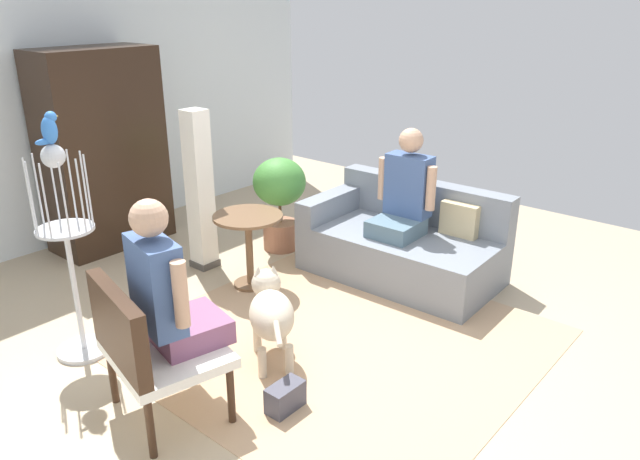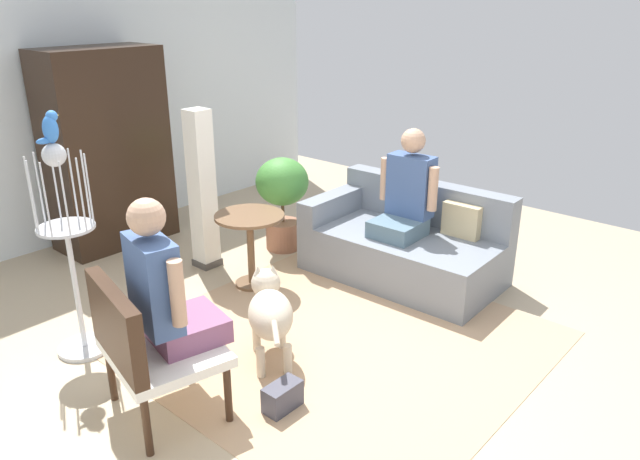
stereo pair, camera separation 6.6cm
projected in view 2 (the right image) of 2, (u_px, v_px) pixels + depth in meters
The scene contains 15 objects.
ground_plane at pixel (324, 347), 4.23m from camera, with size 7.63×7.63×0.00m, color tan.
back_wall at pixel (65, 100), 5.72m from camera, with size 6.24×0.12×2.73m, color silver.
area_rug at pixel (338, 340), 4.30m from camera, with size 2.52×2.57×0.01m, color tan.
couch at pixel (404, 244), 5.24m from camera, with size 0.95×1.65×0.78m.
armchair at pixel (143, 341), 3.34m from camera, with size 0.72×0.80×0.87m.
person_on_couch at pixel (407, 194), 5.02m from camera, with size 0.48×0.54×0.88m.
person_on_armchair at pixel (164, 290), 3.32m from camera, with size 0.53×0.53×0.89m.
round_end_table at pixel (250, 235), 4.97m from camera, with size 0.57×0.57×0.63m.
dog at pixel (270, 310), 3.97m from camera, with size 0.54×0.65×0.58m.
bird_cage_stand at pixel (71, 257), 3.95m from camera, with size 0.36×0.36×1.45m.
parrot at pixel (50, 128), 3.64m from camera, with size 0.17×0.10×0.20m.
potted_plant at pixel (282, 193), 5.68m from camera, with size 0.50×0.50×0.89m.
column_lamp at pixel (202, 191), 5.25m from camera, with size 0.20×0.20×1.41m.
armoire_cabinet at pixel (107, 149), 5.72m from camera, with size 1.08×0.56×1.86m, color black.
handbag at pixel (283, 397), 3.57m from camera, with size 0.23×0.13×0.17m, color #3F3F4C.
Camera 2 is at (-2.76, -2.38, 2.30)m, focal length 34.06 mm.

